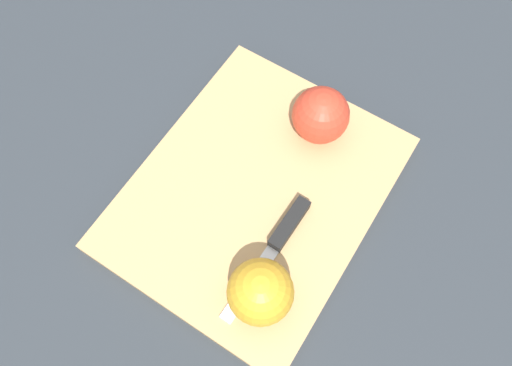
% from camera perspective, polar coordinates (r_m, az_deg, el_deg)
% --- Properties ---
extents(ground_plane, '(4.00, 4.00, 0.00)m').
position_cam_1_polar(ground_plane, '(0.61, -0.00, -1.47)').
color(ground_plane, '#282D33').
extents(cutting_board, '(0.35, 0.28, 0.02)m').
position_cam_1_polar(cutting_board, '(0.60, -0.00, -1.13)').
color(cutting_board, tan).
rests_on(cutting_board, ground_plane).
extents(apple_half_left, '(0.07, 0.07, 0.07)m').
position_cam_1_polar(apple_half_left, '(0.60, 7.42, 7.68)').
color(apple_half_left, red).
rests_on(apple_half_left, cutting_board).
extents(apple_half_right, '(0.07, 0.07, 0.07)m').
position_cam_1_polar(apple_half_right, '(0.52, 0.47, -12.36)').
color(apple_half_right, gold).
rests_on(apple_half_right, cutting_board).
extents(knife, '(0.16, 0.03, 0.02)m').
position_cam_1_polar(knife, '(0.56, 3.00, -5.94)').
color(knife, silver).
rests_on(knife, cutting_board).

